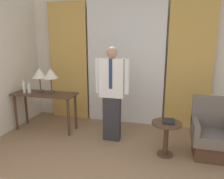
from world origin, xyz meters
TOP-DOWN VIEW (x-y plane):
  - wall_back at (0.00, 3.07)m, footprint 10.00×0.06m
  - curtain_sheer_center at (0.00, 2.94)m, footprint 1.63×0.06m
  - curtain_drape_left at (-1.29, 2.94)m, footprint 0.87×0.06m
  - curtain_drape_right at (1.29, 2.94)m, footprint 0.87×0.06m
  - desk at (-1.46, 2.14)m, footprint 1.27×0.46m
  - table_lamp_left at (-1.59, 2.21)m, footprint 0.28×0.28m
  - table_lamp_right at (-1.34, 2.21)m, footprint 0.28×0.28m
  - bottle_near_edge at (-1.76, 2.08)m, footprint 0.07×0.07m
  - bottle_by_lamp at (-1.86, 2.07)m, footprint 0.06×0.06m
  - person at (-0.05, 2.03)m, footprint 0.61×0.20m
  - armchair at (1.58, 1.85)m, footprint 0.57×0.55m
  - side_table at (0.91, 1.69)m, footprint 0.46×0.46m
  - book at (0.93, 1.72)m, footprint 0.18×0.23m

SIDE VIEW (x-z plane):
  - armchair at x=1.58m, z-range -0.13..0.80m
  - side_table at x=0.91m, z-range 0.10..0.65m
  - book at x=0.93m, z-range 0.55..0.58m
  - desk at x=-1.46m, z-range 0.25..1.01m
  - bottle_near_edge at x=-1.76m, z-range 0.74..0.95m
  - bottle_by_lamp at x=-1.86m, z-range 0.74..1.01m
  - person at x=-0.05m, z-range 0.08..1.76m
  - table_lamp_left at x=-1.59m, z-range 0.89..1.38m
  - table_lamp_right at x=-1.34m, z-range 0.89..1.38m
  - curtain_sheer_center at x=0.00m, z-range 0.00..2.58m
  - curtain_drape_left at x=-1.29m, z-range 0.00..2.58m
  - curtain_drape_right at x=1.29m, z-range 0.00..2.58m
  - wall_back at x=0.00m, z-range 0.00..2.70m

